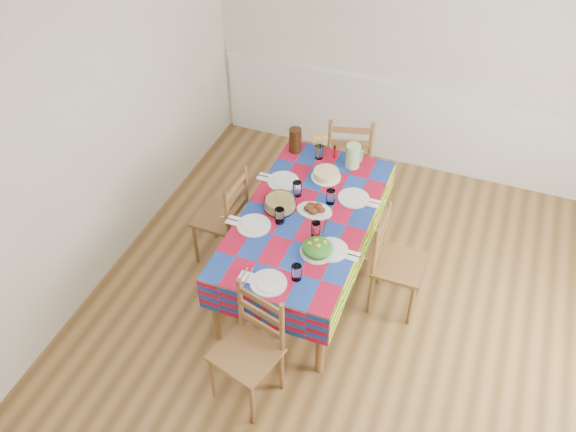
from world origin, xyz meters
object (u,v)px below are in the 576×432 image
Objects in this scene: green_pitcher at (353,156)px; chair_far at (349,158)px; chair_near at (250,350)px; chair_left at (224,218)px; dining_table at (306,222)px; meat_platter at (314,209)px; chair_right at (394,263)px; tea_pitcher at (295,140)px.

green_pitcher is 0.57m from chair_far.
chair_near reaches higher than chair_left.
chair_far is at bearing 89.43° from dining_table.
chair_right is at bearing -5.12° from meat_platter.
chair_right is at bearing -0.01° from dining_table.
chair_far is (0.40, 0.39, -0.36)m from tea_pitcher.
chair_far is (0.01, 1.17, -0.16)m from dining_table.
chair_far is at bearing 43.90° from tea_pitcher.
tea_pitcher is 0.94m from chair_left.
green_pitcher is 1.23m from chair_left.
tea_pitcher is 2.04m from chair_near.
chair_near is (-0.14, -1.92, -0.37)m from green_pitcher.
chair_far is at bearing 108.55° from green_pitcher.
chair_far is 1.06× the size of chair_left.
tea_pitcher is at bearing 116.88° from chair_near.
chair_right is at bearing 73.35° from chair_near.
chair_near is at bearing -78.39° from tea_pitcher.
chair_left is at bearing 89.82° from chair_right.
chair_far is (0.00, 2.35, 0.02)m from chair_near.
chair_far is at bearing 148.86° from chair_left.
green_pitcher is at bearing 131.50° from chair_left.
chair_left is (-0.75, -1.17, -0.03)m from chair_far.
meat_platter is 0.84m from chair_left.
tea_pitcher is at bearing 28.97° from chair_far.
tea_pitcher reaches higher than chair_left.
green_pitcher is 0.23× the size of chair_near.
chair_right is (1.49, 0.00, -0.00)m from chair_left.
green_pitcher is 1.03m from chair_right.
tea_pitcher reaches higher than chair_near.
chair_left reaches higher than chair_right.
green_pitcher is 0.96× the size of tea_pitcher.
chair_left is (-0.75, 1.17, -0.01)m from chair_near.
green_pitcher is (0.15, 0.75, 0.19)m from dining_table.
tea_pitcher reaches higher than green_pitcher.
chair_left is (-0.79, -0.06, -0.29)m from meat_platter.
green_pitcher reaches higher than chair_right.
chair_far reaches higher than green_pitcher.
chair_far is at bearing 31.72° from chair_right.
dining_table is 2.01× the size of chair_left.
green_pitcher is 0.23× the size of chair_left.
chair_left is at bearing -179.91° from dining_table.
green_pitcher is at bearing 80.91° from meat_platter.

